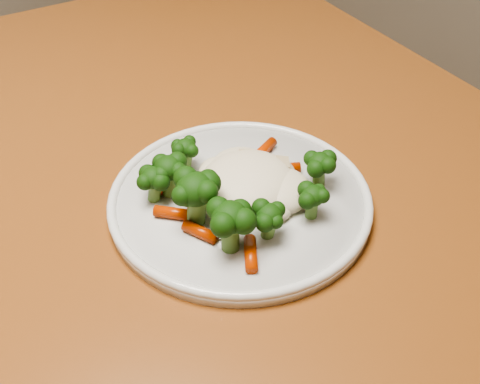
# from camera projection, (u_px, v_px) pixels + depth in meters

# --- Properties ---
(dining_table) EXTENTS (1.47, 1.23, 0.75)m
(dining_table) POSITION_uv_depth(u_px,v_px,m) (235.00, 274.00, 0.69)
(dining_table) COLOR #945122
(dining_table) RESTS_ON ground
(plate) EXTENTS (0.28, 0.28, 0.01)m
(plate) POSITION_uv_depth(u_px,v_px,m) (240.00, 202.00, 0.64)
(plate) COLOR silver
(plate) RESTS_ON dining_table
(meal) EXTENTS (0.19, 0.19, 0.05)m
(meal) POSITION_uv_depth(u_px,v_px,m) (230.00, 188.00, 0.61)
(meal) COLOR beige
(meal) RESTS_ON plate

